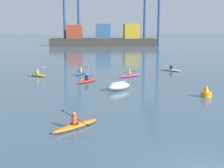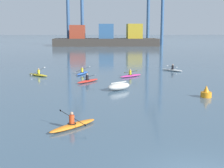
% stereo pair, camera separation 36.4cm
% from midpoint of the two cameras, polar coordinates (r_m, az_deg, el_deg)
% --- Properties ---
extents(container_barge, '(36.94, 11.06, 7.81)m').
position_cam_midpoint_polar(container_barge, '(114.50, -0.94, 8.24)').
color(container_barge, '#38332D').
rests_on(container_barge, ground).
extents(capsized_dinghy, '(2.69, 2.53, 0.76)m').
position_cam_midpoint_polar(capsized_dinghy, '(29.30, 1.59, -0.41)').
color(capsized_dinghy, beige).
rests_on(capsized_dinghy, ground).
extents(channel_buoy, '(0.90, 0.90, 1.00)m').
position_cam_midpoint_polar(channel_buoy, '(27.30, 16.99, -1.56)').
color(channel_buoy, orange).
rests_on(channel_buoy, ground).
extents(kayak_red, '(2.52, 3.08, 0.95)m').
position_cam_midpoint_polar(kayak_red, '(33.86, -4.09, 0.62)').
color(kayak_red, red).
rests_on(kayak_red, ground).
extents(kayak_blue, '(2.06, 3.42, 1.08)m').
position_cam_midpoint_polar(kayak_blue, '(40.09, -5.11, 2.01)').
color(kayak_blue, '#2856B2').
rests_on(kayak_blue, ground).
extents(kayak_magenta, '(3.00, 2.63, 0.95)m').
position_cam_midpoint_polar(kayak_magenta, '(37.78, 3.66, 1.56)').
color(kayak_magenta, '#C13384').
rests_on(kayak_magenta, ground).
extents(kayak_orange, '(2.75, 2.91, 0.95)m').
position_cam_midpoint_polar(kayak_orange, '(18.18, -6.47, -7.34)').
color(kayak_orange, orange).
rests_on(kayak_orange, ground).
extents(kayak_yellow, '(2.94, 2.70, 1.06)m').
position_cam_midpoint_polar(kayak_yellow, '(39.35, -12.91, 1.66)').
color(kayak_yellow, yellow).
rests_on(kayak_yellow, ground).
extents(kayak_white, '(2.68, 2.96, 0.95)m').
position_cam_midpoint_polar(kayak_white, '(43.94, 11.01, 2.54)').
color(kayak_white, silver).
rests_on(kayak_white, ground).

